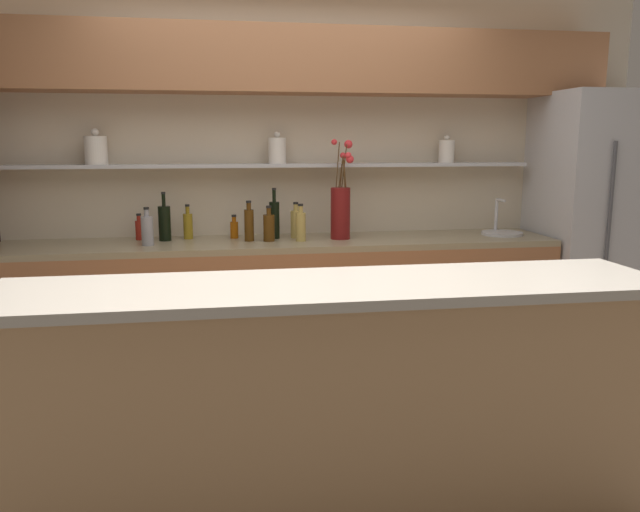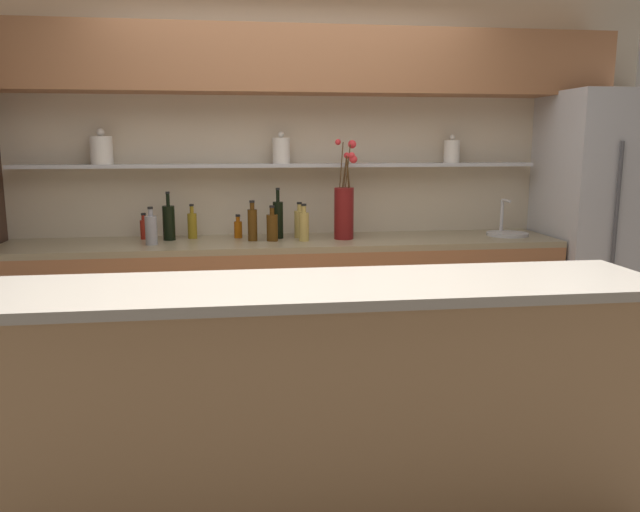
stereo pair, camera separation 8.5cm
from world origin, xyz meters
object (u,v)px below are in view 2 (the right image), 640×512
Objects in this scene: flower_vase at (344,208)px; bottle_wine_8 at (169,222)px; bottle_spirit_5 at (272,227)px; refrigerator at (602,230)px; sink_fixture at (507,232)px; bottle_wine_4 at (278,219)px; bottle_spirit_2 at (300,223)px; bottle_oil_1 at (192,225)px; bottle_sauce_9 at (238,228)px; bottle_spirit_7 at (252,224)px; bottle_spirit_0 at (304,226)px; bottle_spirit_3 at (151,229)px; bottle_sauce_6 at (144,228)px.

bottle_wine_8 is (-1.17, 0.11, -0.09)m from flower_vase.
refrigerator is at bearing -0.46° from bottle_spirit_5.
bottle_wine_4 is (-1.60, 0.09, 0.11)m from sink_fixture.
refrigerator is 7.81× the size of bottle_spirit_2.
bottle_oil_1 is 0.99× the size of bottle_spirit_5.
bottle_spirit_7 is at bearing -56.78° from bottle_sauce_9.
bottle_wine_4 is 0.28m from bottle_sauce_9.
sink_fixture reaches higher than bottle_spirit_0.
bottle_spirit_5 is 0.88× the size of bottle_spirit_7.
bottle_oil_1 is 0.16m from bottle_wine_8.
flower_vase is at bearing 178.52° from refrigerator.
bottle_wine_4 reaches higher than sink_fixture.
bottle_spirit_0 is (-2.13, -0.01, 0.07)m from refrigerator.
bottle_spirit_5 is (-0.21, 0.03, -0.01)m from bottle_spirit_0.
refrigerator is 5.57× the size of bottle_wine_4.
refrigerator is at bearing 0.48° from bottle_spirit_3.
flower_vase is 4.14× the size of bottle_sauce_9.
flower_vase is 2.06× the size of bottle_wine_8.
bottle_spirit_5 is (-0.05, -0.12, -0.04)m from bottle_wine_4.
bottle_oil_1 is 1.45× the size of bottle_sauce_9.
bottle_spirit_2 is 0.75× the size of bottle_wine_8.
bottle_spirit_3 is (-3.11, -0.03, 0.07)m from refrigerator.
bottle_spirit_7 is (-0.18, -0.09, -0.02)m from bottle_wine_4.
bottle_spirit_0 is 1.01× the size of bottle_spirit_2.
bottle_spirit_5 is at bearing -147.04° from bottle_spirit_2.
bottle_spirit_7 is at bearing 170.97° from bottle_spirit_0.
bottle_sauce_6 is at bearing 107.76° from bottle_spirit_3.
bottle_spirit_3 is 0.20m from bottle_wine_8.
bottle_spirit_5 is 1.33× the size of bottle_sauce_6.
bottle_spirit_7 reaches higher than bottle_spirit_0.
bottle_spirit_2 is (0.72, -0.07, 0.01)m from bottle_oil_1.
bottle_spirit_0 is 0.77m from bottle_oil_1.
bottle_sauce_6 is 0.74m from bottle_spirit_7.
bottle_spirit_0 reaches higher than bottle_spirit_2.
bottle_spirit_3 is 1.38× the size of bottle_sauce_6.
bottle_sauce_6 is (-1.06, 0.23, -0.03)m from bottle_spirit_0.
sink_fixture reaches higher than bottle_spirit_3.
bottle_wine_4 is at bearing -5.43° from bottle_sauce_6.
bottle_spirit_5 is (-0.49, -0.03, -0.12)m from flower_vase.
bottle_spirit_0 is 0.98m from bottle_spirit_3.
bottle_wine_4 is at bearing -1.53° from bottle_wine_8.
flower_vase is 2.85× the size of bottle_oil_1.
bottle_wine_4 is 1.06× the size of bottle_wine_8.
bottle_sauce_6 is at bearing 176.08° from sink_fixture.
bottle_sauce_6 is (-2.50, 0.17, 0.05)m from sink_fixture.
bottle_sauce_9 is at bearing 123.22° from bottle_spirit_7.
bottle_spirit_0 is at bearing -179.74° from refrigerator.
bottle_spirit_5 is (-0.19, -0.13, -0.00)m from bottle_spirit_2.
sink_fixture is at bearing 0.07° from flower_vase.
bottle_spirit_5 is 0.69m from bottle_wine_8.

